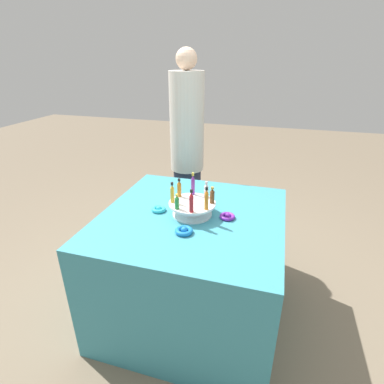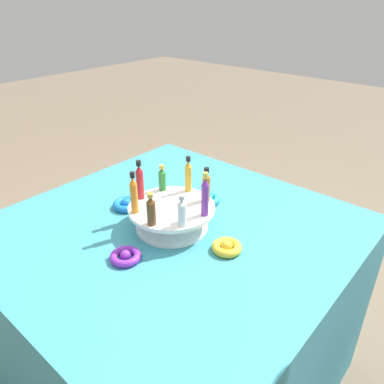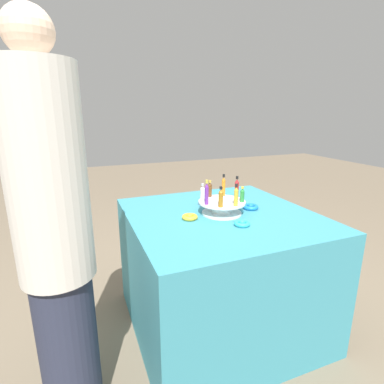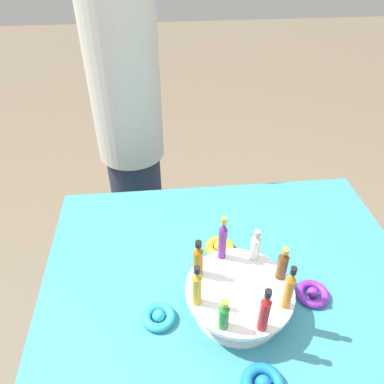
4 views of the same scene
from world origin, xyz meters
name	(u,v)px [view 2 (image 2 of 4)]	position (x,y,z in m)	size (l,w,h in m)	color
ground_plane	(177,376)	(0.00, 0.00, 0.00)	(12.00, 12.00, 0.00)	#756651
party_table	(175,311)	(0.00, 0.00, 0.37)	(1.04, 1.04, 0.73)	teal
display_stand	(172,215)	(0.00, 0.00, 0.78)	(0.27, 0.27, 0.08)	white
bottle_orange	(134,194)	(-0.06, -0.10, 0.87)	(0.02, 0.02, 0.13)	orange
bottle_brown	(151,210)	(0.03, -0.11, 0.86)	(0.03, 0.03, 0.10)	brown
bottle_clear	(182,212)	(0.10, -0.06, 0.86)	(0.03, 0.03, 0.10)	silver
bottle_purple	(205,196)	(0.11, 0.03, 0.87)	(0.02, 0.02, 0.14)	#702D93
bottle_amber	(206,186)	(0.06, 0.10, 0.86)	(0.02, 0.02, 0.11)	#AD6B19
bottle_gold	(188,175)	(-0.03, 0.11, 0.87)	(0.02, 0.02, 0.12)	gold
bottle_green	(162,179)	(-0.10, 0.06, 0.85)	(0.02, 0.02, 0.09)	#288438
bottle_red	(140,181)	(-0.11, -0.03, 0.87)	(0.02, 0.02, 0.13)	#B21E23
ribbon_bow_teal	(209,199)	(-0.01, 0.20, 0.75)	(0.08, 0.08, 0.03)	#2DB7CC
ribbon_bow_blue	(127,204)	(-0.20, -0.01, 0.75)	(0.09, 0.09, 0.03)	blue
ribbon_bow_purple	(126,256)	(0.01, -0.20, 0.74)	(0.09, 0.09, 0.03)	purple
ribbon_bow_gold	(227,247)	(0.20, 0.01, 0.75)	(0.09, 0.09, 0.03)	gold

